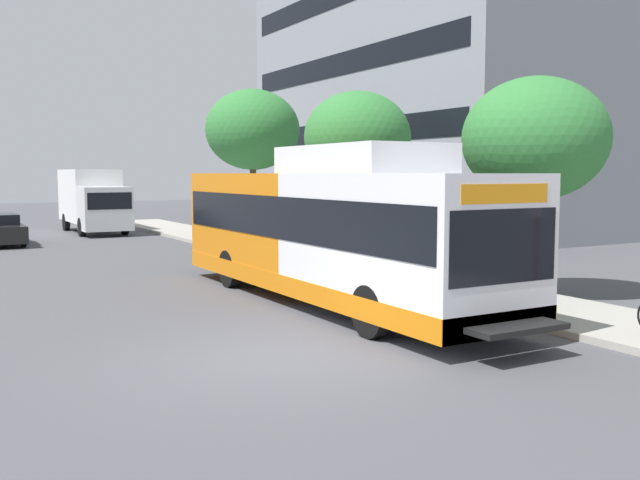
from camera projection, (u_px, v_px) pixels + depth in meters
ground_plane at (135, 290)px, 18.52m from camera, size 120.00×120.00×0.00m
sidewalk_curb at (397, 278)px, 20.24m from camera, size 3.00×56.00×0.14m
transit_bus at (328, 231)px, 16.57m from camera, size 2.58×12.25×3.65m
street_tree_near_stop at (535, 139)px, 17.00m from camera, size 3.49×3.49×5.22m
street_tree_mid_block at (357, 137)px, 23.35m from camera, size 3.53×3.53×5.61m
street_tree_far_block at (253, 130)px, 31.18m from camera, size 4.16×4.16×6.60m
box_truck_background at (93, 199)px, 36.45m from camera, size 2.32×7.01×3.25m
lattice_comm_tower at (293, 98)px, 49.52m from camera, size 1.10×1.10×25.25m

